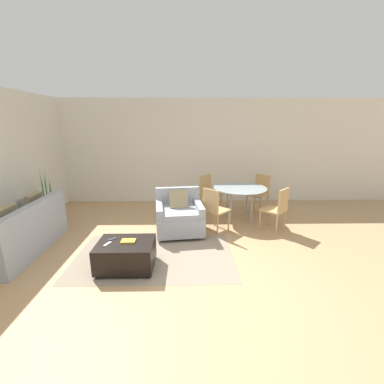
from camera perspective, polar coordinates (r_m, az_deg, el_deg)
The scene contains 16 objects.
ground_plane at distance 3.81m, azimuth -0.71°, elevation -18.78°, with size 20.00×20.00×0.00m, color tan.
wall_back at distance 6.99m, azimuth -0.96°, elevation 8.94°, with size 12.00×0.06×2.75m.
wall_left at distance 5.79m, azimuth -36.53°, elevation 4.71°, with size 0.06×12.00×2.75m.
area_rug at distance 4.40m, azimuth -8.26°, elevation -13.90°, with size 2.57×1.60×0.01m.
couch at distance 5.23m, azimuth -33.94°, elevation -7.90°, with size 0.83×1.82×0.93m.
armchair at distance 5.12m, azimuth -2.88°, elevation -5.31°, with size 1.00×1.00×0.85m.
ottoman at distance 4.07m, azimuth -14.46°, elevation -13.19°, with size 0.83×0.63×0.42m.
book_stack at distance 3.99m, azimuth -13.97°, elevation -10.51°, with size 0.21×0.15×0.02m.
tv_remote_primary at distance 4.13m, azimuth -17.28°, elevation -9.94°, with size 0.13×0.12×0.01m.
tv_remote_secondary at distance 4.00m, azimuth -18.28°, elevation -10.89°, with size 0.09×0.16×0.01m.
potted_plant at distance 6.36m, azimuth -29.02°, elevation -3.96°, with size 0.36×0.36×1.24m.
dining_table at distance 5.74m, azimuth 10.58°, elevation 0.23°, with size 1.16×1.16×0.76m.
dining_chair_near_left at distance 5.08m, azimuth 4.85°, elevation -3.39°, with size 0.59×0.59×0.90m.
dining_chair_near_right at distance 5.36m, azimuth 18.52°, elevation -3.14°, with size 0.59×0.59×0.90m.
dining_chair_far_left at distance 6.30m, azimuth 3.69°, elevation 0.28°, with size 0.59×0.59×0.90m.
dining_chair_far_right at distance 6.52m, azimuth 14.89°, elevation 0.32°, with size 0.59×0.59×0.90m.
Camera 1 is at (-0.01, -3.16, 2.12)m, focal length 24.00 mm.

